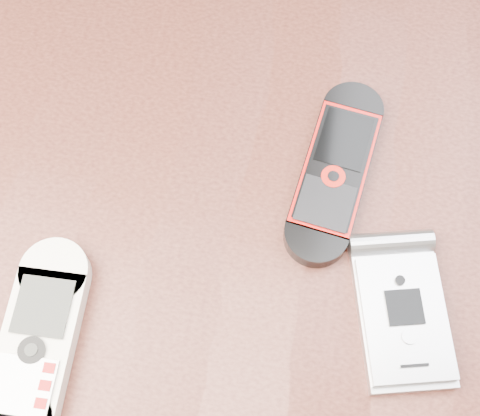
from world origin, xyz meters
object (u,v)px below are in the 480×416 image
table (234,259)px  nokia_black_red (335,170)px  nokia_white (37,344)px  motorola_razr (403,315)px

table → nokia_black_red: bearing=30.9°
nokia_white → motorola_razr: 0.24m
nokia_white → motorola_razr: bearing=12.3°
nokia_black_red → nokia_white: bearing=-130.2°
nokia_black_red → motorola_razr: 0.11m
table → nokia_black_red: nokia_black_red is taller
motorola_razr → nokia_black_red: bearing=105.8°
nokia_black_red → table: bearing=-140.2°
nokia_white → nokia_black_red: nokia_white is taller
motorola_razr → nokia_white: bearing=-179.5°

